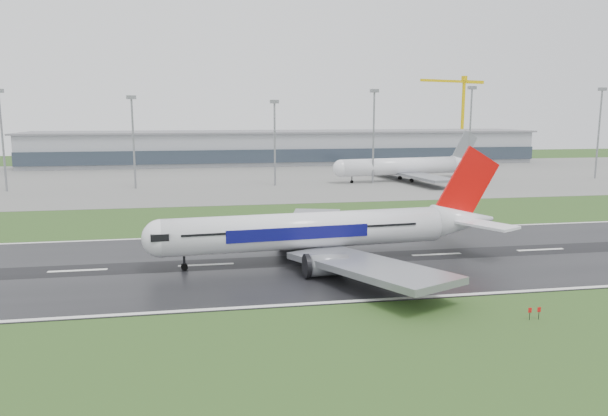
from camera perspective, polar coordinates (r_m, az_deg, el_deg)
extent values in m
plane|color=#274619|center=(102.91, 13.14, -4.60)|extent=(520.00, 520.00, 0.00)
cube|color=black|center=(102.90, 13.14, -4.57)|extent=(400.00, 45.00, 0.10)
cube|color=slate|center=(221.64, 0.45, 3.17)|extent=(400.00, 130.00, 0.08)
cube|color=gray|center=(280.02, -1.77, 6.04)|extent=(240.00, 36.00, 15.00)
cylinder|color=gray|center=(201.62, -27.96, 5.79)|extent=(0.64, 0.64, 30.68)
cylinder|color=gray|center=(193.24, -16.71, 6.12)|extent=(0.64, 0.64, 28.89)
cylinder|color=gray|center=(193.40, -2.95, 6.33)|extent=(0.64, 0.64, 27.66)
cylinder|color=gray|center=(200.47, 6.98, 6.92)|extent=(0.64, 0.64, 31.43)
cylinder|color=gray|center=(213.60, 16.29, 6.94)|extent=(0.64, 0.64, 32.71)
cylinder|color=gray|center=(240.73, 27.43, 6.50)|extent=(0.64, 0.64, 32.58)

